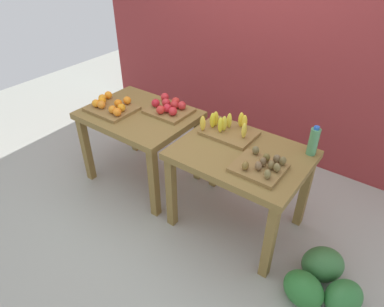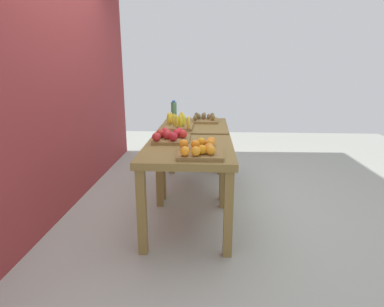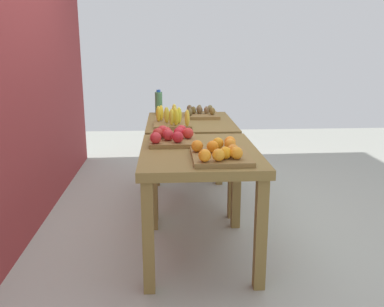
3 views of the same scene
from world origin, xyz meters
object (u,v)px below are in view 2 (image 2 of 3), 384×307
at_px(display_table_left, 188,159).
at_px(banana_crate, 179,124).
at_px(water_bottle, 174,110).
at_px(display_table_right, 194,134).
at_px(kiwi_bin, 204,119).
at_px(apple_bin, 171,136).
at_px(watermelon_pile, 212,157).
at_px(orange_bin, 201,150).

bearing_deg(display_table_left, banana_crate, 10.85).
relative_size(banana_crate, water_bottle, 1.80).
xyz_separation_m(display_table_left, display_table_right, (1.12, 0.00, 0.00)).
relative_size(display_table_right, kiwi_bin, 2.89).
height_order(banana_crate, water_bottle, water_bottle).
height_order(apple_bin, kiwi_bin, apple_bin).
distance_m(banana_crate, water_bottle, 0.70).
bearing_deg(watermelon_pile, orange_bin, 176.86).
bearing_deg(apple_bin, watermelon_pile, -13.41).
height_order(water_bottle, watermelon_pile, water_bottle).
height_order(display_table_right, kiwi_bin, kiwi_bin).
bearing_deg(apple_bin, kiwi_bin, -15.09).
bearing_deg(display_table_right, orange_bin, -175.19).
xyz_separation_m(display_table_right, apple_bin, (-0.90, 0.18, 0.16)).
bearing_deg(water_bottle, kiwi_bin, -117.71).
bearing_deg(apple_bin, water_bottle, 4.95).
xyz_separation_m(banana_crate, water_bottle, (0.68, 0.13, 0.07)).
height_order(orange_bin, apple_bin, apple_bin).
distance_m(apple_bin, banana_crate, 0.66).
bearing_deg(banana_crate, water_bottle, 10.73).
height_order(orange_bin, watermelon_pile, orange_bin).
bearing_deg(apple_bin, orange_bin, -147.65).
height_order(apple_bin, banana_crate, banana_crate).
bearing_deg(display_table_left, display_table_right, 0.00).
bearing_deg(water_bottle, display_table_left, -169.20).
distance_m(display_table_right, banana_crate, 0.33).
bearing_deg(water_bottle, watermelon_pile, -51.92).
height_order(display_table_left, watermelon_pile, display_table_left).
bearing_deg(orange_bin, display_table_right, 4.81).
distance_m(display_table_left, display_table_right, 1.12).
bearing_deg(display_table_left, apple_bin, 39.12).
distance_m(water_bottle, watermelon_pile, 1.03).
relative_size(banana_crate, kiwi_bin, 1.22).
bearing_deg(kiwi_bin, display_table_right, 151.95).
relative_size(display_table_left, display_table_right, 1.00).
distance_m(display_table_left, kiwi_bin, 1.36).
bearing_deg(water_bottle, apple_bin, -175.05).
bearing_deg(kiwi_bin, watermelon_pile, -10.39).
bearing_deg(apple_bin, display_table_left, -140.88).
relative_size(display_table_right, watermelon_pile, 1.59).
distance_m(display_table_left, watermelon_pile, 2.07).
relative_size(display_table_right, banana_crate, 2.36).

